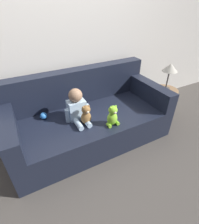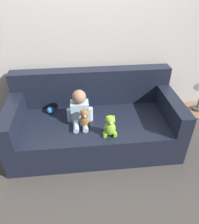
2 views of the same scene
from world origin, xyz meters
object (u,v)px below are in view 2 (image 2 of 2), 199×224
object	(u,v)px
teddy_bear_brown	(85,119)
toy_ball	(50,110)
plush_toy_side	(110,126)
couch	(94,122)
person_baby	(80,109)

from	to	relation	value
teddy_bear_brown	toy_ball	xyz separation A→B (m)	(-0.43, 0.35, -0.08)
plush_toy_side	couch	bearing A→B (deg)	110.54
teddy_bear_brown	toy_ball	bearing A→B (deg)	141.00
toy_ball	person_baby	bearing A→B (deg)	-28.01
teddy_bear_brown	plush_toy_side	xyz separation A→B (m)	(0.26, -0.16, -0.00)
toy_ball	teddy_bear_brown	bearing A→B (deg)	-39.00
plush_toy_side	teddy_bear_brown	bearing A→B (deg)	148.81
couch	toy_ball	bearing A→B (deg)	167.62
person_baby	couch	bearing A→B (deg)	24.86
couch	person_baby	bearing A→B (deg)	-155.14
person_baby	toy_ball	bearing A→B (deg)	151.99
teddy_bear_brown	toy_ball	distance (m)	0.55
teddy_bear_brown	person_baby	bearing A→B (deg)	109.68
person_baby	plush_toy_side	bearing A→B (deg)	-44.10
plush_toy_side	person_baby	bearing A→B (deg)	135.90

